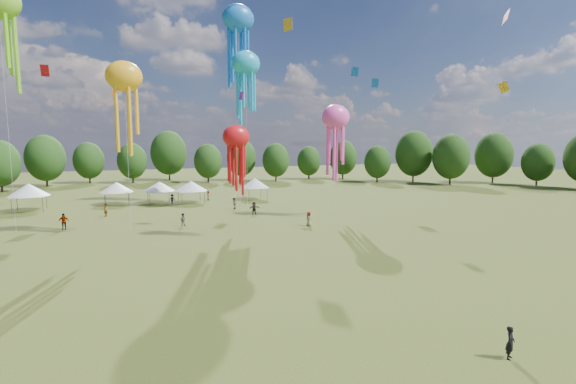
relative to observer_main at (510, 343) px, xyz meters
name	(u,v)px	position (x,y,z in m)	size (l,w,h in m)	color
ground	(348,359)	(-6.91, 2.93, -0.77)	(300.00, 300.00, 0.00)	#384416
observer_main	(510,343)	(0.00, 0.00, 0.00)	(0.56, 0.37, 1.55)	black
spectator_near	(183,220)	(-8.91, 37.13, 0.01)	(0.76, 0.59, 1.57)	gray
spectators_far	(200,207)	(-5.07, 45.59, 0.10)	(27.89, 28.42, 1.92)	gray
festival_tents	(148,187)	(-11.14, 57.79, 2.13)	(40.05, 8.23, 4.09)	#47474C
show_kites	(207,66)	(-3.92, 44.20, 19.68)	(42.37, 27.15, 32.24)	#FFAD1A
treeline	(146,162)	(-10.78, 65.45, 5.77)	(201.57, 95.24, 13.43)	#38281C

